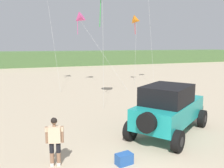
% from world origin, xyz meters
% --- Properties ---
extents(dune_ridge, '(90.00, 8.07, 2.74)m').
position_xyz_m(dune_ridge, '(2.69, 44.25, 1.37)').
color(dune_ridge, '#4C703D').
rests_on(dune_ridge, ground_plane).
extents(jeep, '(4.93, 4.41, 2.26)m').
position_xyz_m(jeep, '(3.46, 4.05, 1.20)').
color(jeep, teal).
rests_on(jeep, ground_plane).
extents(person_watching, '(0.61, 0.38, 1.67)m').
position_xyz_m(person_watching, '(-1.81, 2.84, 0.94)').
color(person_watching, '#8C664C').
rests_on(person_watching, ground_plane).
extents(cooler_box, '(0.62, 0.46, 0.38)m').
position_xyz_m(cooler_box, '(0.37, 2.07, 0.19)').
color(cooler_box, '#23519E').
rests_on(cooler_box, ground_plane).
extents(kite_black_sled, '(1.29, 1.86, 6.98)m').
position_xyz_m(kite_black_sled, '(8.64, 17.76, 6.46)').
color(kite_black_sled, orange).
rests_on(kite_black_sled, ground_plane).
extents(kite_blue_swept, '(3.76, 6.19, 7.23)m').
position_xyz_m(kite_blue_swept, '(3.18, 19.66, 6.59)').
color(kite_blue_swept, '#E04C93').
rests_on(kite_blue_swept, ground_plane).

